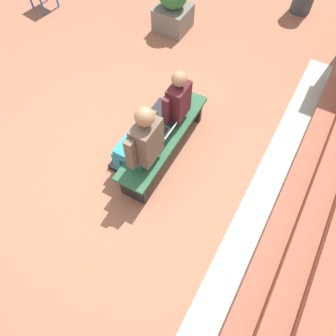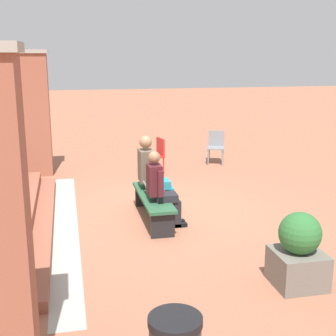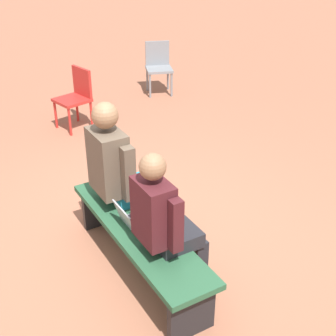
{
  "view_description": "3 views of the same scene",
  "coord_description": "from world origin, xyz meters",
  "px_view_note": "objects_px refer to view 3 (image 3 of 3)",
  "views": [
    {
      "loc": [
        1.99,
        1.51,
        3.9
      ],
      "look_at": [
        0.24,
        0.53,
        0.73
      ],
      "focal_mm": 35.0,
      "sensor_mm": 36.0,
      "label": 1
    },
    {
      "loc": [
        -7.82,
        1.51,
        2.79
      ],
      "look_at": [
        -0.41,
        -0.12,
        0.93
      ],
      "focal_mm": 50.0,
      "sensor_mm": 36.0,
      "label": 2
    },
    {
      "loc": [
        -3.15,
        1.51,
        2.71
      ],
      "look_at": [
        -0.07,
        -0.31,
        0.75
      ],
      "focal_mm": 50.0,
      "sensor_mm": 36.0,
      "label": 3
    }
  ],
  "objects_px": {
    "laptop": "(135,221)",
    "person_student": "(166,221)",
    "person_adult": "(121,171)",
    "plastic_chair_far_left": "(158,64)",
    "bench": "(139,237)",
    "plastic_chair_near_bench_right": "(76,95)"
  },
  "relations": [
    {
      "from": "laptop",
      "to": "person_student",
      "type": "bearing_deg",
      "value": -168.16
    },
    {
      "from": "person_adult",
      "to": "plastic_chair_near_bench_right",
      "type": "xyz_separation_m",
      "value": [
        2.74,
        -0.61,
        -0.26
      ]
    },
    {
      "from": "laptop",
      "to": "person_adult",
      "type": "bearing_deg",
      "value": -11.04
    },
    {
      "from": "plastic_chair_far_left",
      "to": "plastic_chair_near_bench_right",
      "type": "xyz_separation_m",
      "value": [
        -0.71,
        1.71,
        0.0
      ]
    },
    {
      "from": "person_student",
      "to": "plastic_chair_far_left",
      "type": "distance_m",
      "value": 4.83
    },
    {
      "from": "plastic_chair_far_left",
      "to": "bench",
      "type": "bearing_deg",
      "value": 148.46
    },
    {
      "from": "person_adult",
      "to": "laptop",
      "type": "height_order",
      "value": "person_adult"
    },
    {
      "from": "person_student",
      "to": "person_adult",
      "type": "xyz_separation_m",
      "value": [
        0.78,
        -0.01,
        0.05
      ]
    },
    {
      "from": "person_adult",
      "to": "plastic_chair_far_left",
      "type": "distance_m",
      "value": 4.16
    },
    {
      "from": "plastic_chair_far_left",
      "to": "plastic_chair_near_bench_right",
      "type": "height_order",
      "value": "same"
    },
    {
      "from": "person_student",
      "to": "person_adult",
      "type": "relative_size",
      "value": 0.92
    },
    {
      "from": "bench",
      "to": "person_student",
      "type": "bearing_deg",
      "value": -169.02
    },
    {
      "from": "bench",
      "to": "person_adult",
      "type": "relative_size",
      "value": 1.29
    },
    {
      "from": "laptop",
      "to": "bench",
      "type": "bearing_deg",
      "value": -159.98
    },
    {
      "from": "person_student",
      "to": "laptop",
      "type": "bearing_deg",
      "value": 11.84
    },
    {
      "from": "person_adult",
      "to": "laptop",
      "type": "xyz_separation_m",
      "value": [
        -0.42,
        0.08,
        -0.24
      ]
    },
    {
      "from": "person_adult",
      "to": "plastic_chair_far_left",
      "type": "bearing_deg",
      "value": -34.0
    },
    {
      "from": "person_student",
      "to": "bench",
      "type": "bearing_deg",
      "value": 10.98
    },
    {
      "from": "person_student",
      "to": "laptop",
      "type": "xyz_separation_m",
      "value": [
        0.36,
        0.08,
        -0.19
      ]
    },
    {
      "from": "person_adult",
      "to": "person_student",
      "type": "bearing_deg",
      "value": 179.5
    },
    {
      "from": "person_student",
      "to": "plastic_chair_far_left",
      "type": "bearing_deg",
      "value": -28.86
    },
    {
      "from": "laptop",
      "to": "plastic_chair_near_bench_right",
      "type": "bearing_deg",
      "value": -12.29
    }
  ]
}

